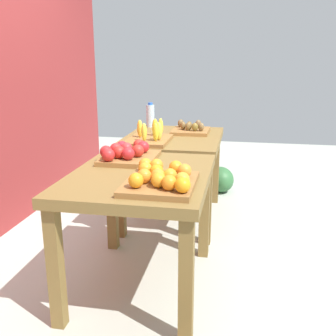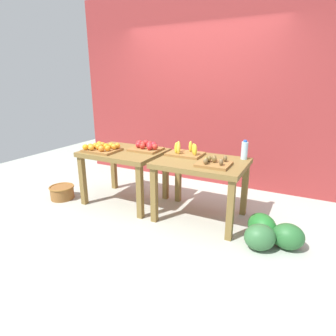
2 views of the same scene
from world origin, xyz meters
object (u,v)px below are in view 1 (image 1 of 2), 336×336
object	(u,v)px
display_table_left	(141,190)
water_bottle	(150,116)
banana_crate	(150,137)
watermelon_pile	(209,177)
display_table_right	(173,149)
orange_bin	(161,178)
kiwi_bin	(191,129)
apple_bin	(127,153)

from	to	relation	value
display_table_left	water_bottle	bearing A→B (deg)	10.82
display_table_left	banana_crate	bearing A→B (deg)	9.35
watermelon_pile	display_table_right	bearing A→B (deg)	164.02
display_table_left	orange_bin	bearing A→B (deg)	-143.70
orange_bin	display_table_left	bearing A→B (deg)	36.30
water_bottle	orange_bin	bearing A→B (deg)	-165.31
display_table_left	display_table_right	world-z (taller)	same
watermelon_pile	banana_crate	bearing A→B (deg)	161.22
display_table_right	water_bottle	xyz separation A→B (m)	(0.43, 0.30, 0.22)
kiwi_bin	watermelon_pile	bearing A→B (deg)	-10.06
water_bottle	watermelon_pile	world-z (taller)	water_bottle
display_table_right	watermelon_pile	distance (m)	1.02
apple_bin	display_table_right	bearing A→B (deg)	-10.26
orange_bin	kiwi_bin	size ratio (longest dim) A/B	1.22
kiwi_bin	banana_crate	bearing A→B (deg)	150.03
display_table_right	water_bottle	size ratio (longest dim) A/B	4.47
orange_bin	kiwi_bin	bearing A→B (deg)	1.64
display_table_left	banana_crate	xyz separation A→B (m)	(0.85, 0.14, 0.15)
display_table_right	watermelon_pile	size ratio (longest dim) A/B	1.59
orange_bin	banana_crate	world-z (taller)	banana_crate
display_table_left	banana_crate	distance (m)	0.87
orange_bin	apple_bin	distance (m)	0.59
apple_bin	kiwi_bin	world-z (taller)	apple_bin
orange_bin	apple_bin	world-z (taller)	apple_bin
banana_crate	kiwi_bin	size ratio (longest dim) A/B	1.22
kiwi_bin	water_bottle	xyz separation A→B (m)	(0.24, 0.42, 0.08)
apple_bin	water_bottle	world-z (taller)	water_bottle
orange_bin	watermelon_pile	distance (m)	2.31
display_table_right	apple_bin	size ratio (longest dim) A/B	2.53
orange_bin	water_bottle	world-z (taller)	water_bottle
banana_crate	watermelon_pile	size ratio (longest dim) A/B	0.67
display_table_left	orange_bin	world-z (taller)	orange_bin
display_table_right	orange_bin	xyz separation A→B (m)	(-1.35, -0.17, 0.15)
banana_crate	kiwi_bin	xyz separation A→B (m)	(0.46, -0.27, -0.01)
display_table_right	watermelon_pile	xyz separation A→B (m)	(0.86, -0.25, -0.50)
display_table_left	kiwi_bin	distance (m)	1.32
display_table_right	watermelon_pile	bearing A→B (deg)	-15.98
display_table_right	orange_bin	size ratio (longest dim) A/B	2.36
display_table_right	watermelon_pile	world-z (taller)	display_table_right
display_table_left	water_bottle	world-z (taller)	water_bottle
water_bottle	apple_bin	bearing A→B (deg)	-173.77
banana_crate	water_bottle	xyz separation A→B (m)	(0.70, 0.16, 0.07)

